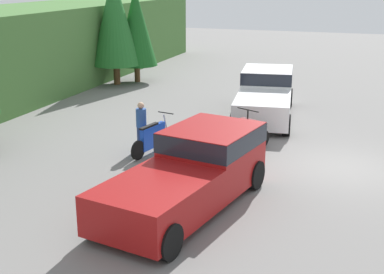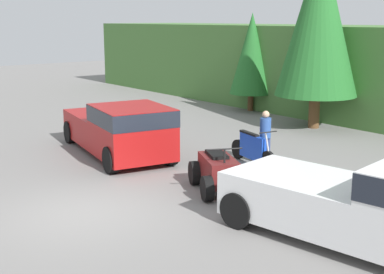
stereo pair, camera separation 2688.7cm
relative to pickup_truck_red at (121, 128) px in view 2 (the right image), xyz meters
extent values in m
plane|color=slate|center=(3.92, -3.37, -0.94)|extent=(80.00, 80.00, 0.00)
cylinder|color=brown|center=(-3.68, 9.48, -0.52)|extent=(0.28, 0.28, 0.84)
cone|color=#236628|center=(-3.68, 9.48, 1.81)|extent=(2.05, 2.05, 3.82)
cylinder|color=brown|center=(0.89, 8.58, -0.27)|extent=(0.45, 0.45, 1.34)
cone|color=#236628|center=(0.89, 8.58, 3.45)|extent=(3.27, 3.27, 6.10)
cube|color=maroon|center=(0.97, -0.18, 0.05)|extent=(2.77, 2.47, 1.55)
cube|color=#1E232D|center=(0.97, -0.18, 0.56)|extent=(2.79, 2.50, 0.50)
cube|color=maroon|center=(-1.68, 0.32, -0.26)|extent=(3.30, 2.58, 0.94)
cylinder|color=black|center=(1.83, 0.62, -0.55)|extent=(0.83, 0.42, 0.79)
cylinder|color=black|center=(1.48, -1.24, -0.55)|extent=(0.83, 0.42, 0.79)
cylinder|color=black|center=(-2.46, 1.43, -0.55)|extent=(0.83, 0.42, 0.79)
cylinder|color=black|center=(-2.81, -0.43, -0.55)|extent=(0.83, 0.42, 0.79)
cube|color=white|center=(7.66, -0.12, -0.26)|extent=(3.37, 2.49, 0.94)
cylinder|color=black|center=(6.49, 0.66, -0.55)|extent=(0.82, 0.39, 0.79)
cylinder|color=black|center=(6.77, -1.21, -0.55)|extent=(0.82, 0.39, 0.79)
cylinder|color=black|center=(4.20, 2.42, -0.63)|extent=(0.63, 0.22, 0.62)
cylinder|color=black|center=(2.58, 2.75, -0.63)|extent=(0.63, 0.22, 0.62)
cube|color=blue|center=(3.39, 2.59, -0.39)|extent=(1.23, 0.40, 0.73)
cylinder|color=#B7B7BC|center=(4.15, 2.43, -0.20)|extent=(0.32, 0.11, 0.83)
cylinder|color=black|center=(4.15, 2.43, 0.23)|extent=(0.15, 0.60, 0.04)
cube|color=black|center=(3.19, 2.63, 0.01)|extent=(0.90, 0.31, 0.06)
cylinder|color=black|center=(5.48, 0.22, -0.62)|extent=(0.67, 0.48, 0.64)
cylinder|color=black|center=(5.07, -0.63, -0.62)|extent=(0.67, 0.48, 0.64)
cylinder|color=black|center=(4.22, 0.83, -0.62)|extent=(0.67, 0.48, 0.64)
cylinder|color=black|center=(3.81, -0.02, -0.62)|extent=(0.67, 0.48, 0.64)
cube|color=#5B1919|center=(4.65, 0.10, -0.37)|extent=(1.67, 1.32, 0.66)
cylinder|color=black|center=(5.14, -0.14, 0.14)|extent=(0.07, 0.07, 0.35)
cylinder|color=black|center=(5.14, -0.14, 0.31)|extent=(0.42, 0.82, 0.04)
cube|color=black|center=(4.51, 0.17, 0.00)|extent=(0.96, 0.76, 0.08)
cylinder|color=navy|center=(3.50, 3.12, -0.53)|extent=(0.21, 0.21, 0.81)
cylinder|color=navy|center=(3.45, 2.94, -0.53)|extent=(0.21, 0.21, 0.81)
cylinder|color=#2D5199|center=(3.48, 3.03, 0.18)|extent=(0.42, 0.42, 0.61)
sphere|color=tan|center=(3.48, 3.03, 0.59)|extent=(0.27, 0.27, 0.22)
camera|label=1|loc=(-11.90, -4.14, 4.68)|focal=50.00mm
camera|label=2|loc=(14.58, -8.67, 3.44)|focal=50.00mm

